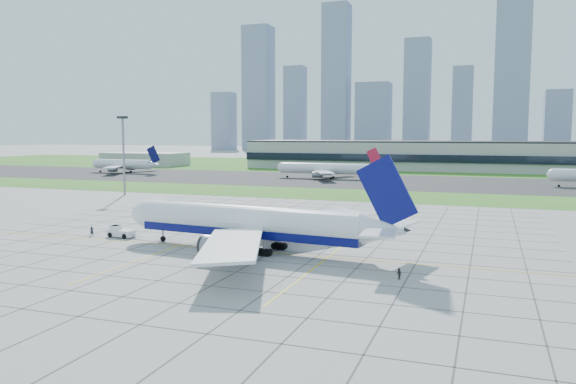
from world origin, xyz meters
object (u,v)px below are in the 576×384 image
object	(u,v)px
crew_far	(399,274)
distant_jet_1	(326,169)
airliner	(250,224)
distant_jet_0	(124,164)
pushback_tug	(120,232)
crew_near	(92,231)
light_mast	(123,145)

from	to	relation	value
crew_far	distant_jet_1	world-z (taller)	distant_jet_1
airliner	distant_jet_0	distance (m)	203.64
airliner	pushback_tug	size ratio (longest dim) A/B	6.85
airliner	crew_near	size ratio (longest dim) A/B	27.91
distant_jet_0	distant_jet_1	size ratio (longest dim) A/B	0.93
airliner	crew_near	world-z (taller)	airliner
pushback_tug	crew_near	world-z (taller)	pushback_tug
crew_far	distant_jet_1	distance (m)	172.23
pushback_tug	distant_jet_0	size ratio (longest dim) A/B	0.19
crew_near	light_mast	bearing A→B (deg)	73.00
distant_jet_1	crew_far	bearing A→B (deg)	-70.75
crew_near	distant_jet_0	size ratio (longest dim) A/B	0.05
crew_far	light_mast	bearing A→B (deg)	-163.01
distant_jet_0	crew_far	bearing A→B (deg)	-44.92
crew_near	airliner	bearing A→B (deg)	-51.39
light_mast	crew_far	size ratio (longest dim) A/B	16.03
light_mast	distant_jet_0	xyz separation A→B (m)	(-62.02, 85.36, -11.70)
crew_far	distant_jet_0	world-z (taller)	distant_jet_0
pushback_tug	distant_jet_1	bearing A→B (deg)	95.95
crew_far	distant_jet_1	bearing A→B (deg)	163.63
light_mast	airliner	distance (m)	99.93
crew_near	crew_far	bearing A→B (deg)	-59.91
crew_near	crew_far	world-z (taller)	crew_near
light_mast	distant_jet_1	size ratio (longest dim) A/B	0.56
light_mast	distant_jet_0	world-z (taller)	light_mast
light_mast	distant_jet_0	size ratio (longest dim) A/B	0.60
pushback_tug	crew_near	xyz separation A→B (m)	(-5.89, -1.08, 0.00)
light_mast	crew_near	xyz separation A→B (m)	(39.00, -64.36, -15.20)
airliner	light_mast	bearing A→B (deg)	143.79
light_mast	crew_near	world-z (taller)	light_mast
pushback_tug	distant_jet_1	xyz separation A→B (m)	(-0.68, 148.65, 3.51)
crew_near	distant_jet_1	distance (m)	149.86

